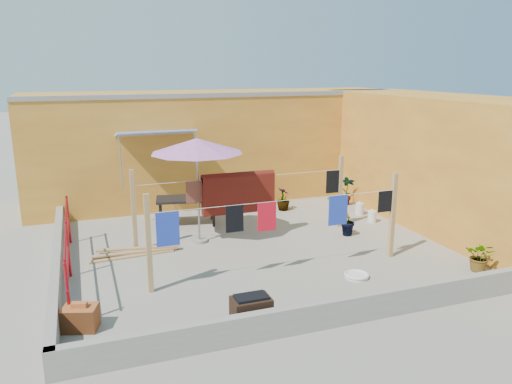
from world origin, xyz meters
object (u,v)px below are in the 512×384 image
outdoor_table (186,200)px  brazier (251,312)px  patio_umbrella (197,146)px  green_hose (335,198)px  brick_stack (80,318)px  plant_back_a (260,193)px  water_jug_a (360,209)px  water_jug_b (372,216)px  white_basin (356,275)px

outdoor_table → brazier: (-0.19, -5.46, -0.37)m
patio_umbrella → green_hose: (4.77, 2.30, -2.17)m
outdoor_table → brick_stack: outdoor_table is taller
brazier → plant_back_a: size_ratio=0.74×
water_jug_a → water_jug_b: 0.72m
outdoor_table → white_basin: 4.98m
outdoor_table → patio_umbrella: bearing=-90.6°
outdoor_table → water_jug_b: size_ratio=4.62×
green_hose → patio_umbrella: bearing=-154.2°
white_basin → water_jug_a: bearing=58.0°
patio_umbrella → white_basin: 4.36m
green_hose → brick_stack: bearing=-143.3°
outdoor_table → plant_back_a: plant_back_a is taller
patio_umbrella → green_hose: 5.72m
brick_stack → outdoor_table: bearing=60.2°
green_hose → plant_back_a: 2.46m
water_jug_a → water_jug_b: (-0.07, -0.72, -0.01)m
white_basin → green_hose: white_basin is taller
plant_back_a → water_jug_a: bearing=-36.5°
plant_back_a → outdoor_table: bearing=-158.0°
brazier → water_jug_b: 6.18m
brazier → white_basin: bearing=23.4°
outdoor_table → brick_stack: 5.34m
white_basin → outdoor_table: bearing=117.9°
plant_back_a → patio_umbrella: bearing=-135.0°
water_jug_a → plant_back_a: (-2.27, 1.68, 0.24)m
white_basin → plant_back_a: bearing=89.9°
patio_umbrella → water_jug_b: bearing=-0.7°
white_basin → water_jug_b: (2.20, 2.92, 0.11)m
water_jug_b → green_hose: 2.37m
patio_umbrella → water_jug_a: patio_umbrella is taller
white_basin → patio_umbrella: bearing=128.1°
brazier → green_hose: brazier is taller
patio_umbrella → outdoor_table: size_ratio=1.67×
brazier → white_basin: (2.50, 1.09, -0.22)m
water_jug_a → water_jug_b: water_jug_a is taller
water_jug_b → outdoor_table: bearing=162.2°
white_basin → water_jug_b: bearing=53.0°
green_hose → plant_back_a: size_ratio=0.60×
brick_stack → plant_back_a: 7.46m
water_jug_b → water_jug_a: bearing=84.6°
patio_umbrella → water_jug_b: 4.98m
water_jug_a → green_hose: (0.16, 1.64, -0.13)m
white_basin → plant_back_a: (0.01, 5.31, 0.36)m
water_jug_b → patio_umbrella: bearing=179.3°
brick_stack → water_jug_a: 8.21m
brick_stack → plant_back_a: size_ratio=0.74×
green_hose → white_basin: bearing=-114.8°
brick_stack → water_jug_a: brick_stack is taller
white_basin → brazier: bearing=-156.6°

